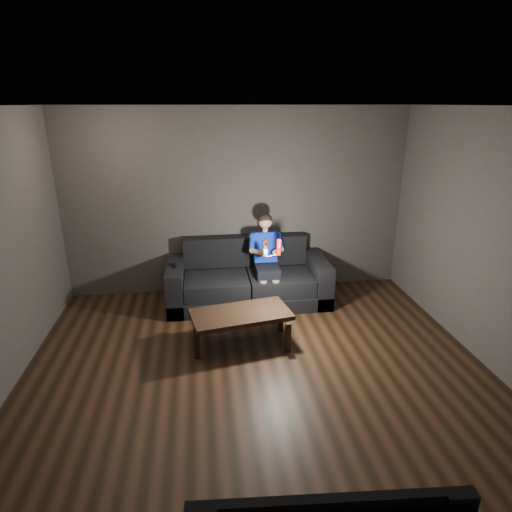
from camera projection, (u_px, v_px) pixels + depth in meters
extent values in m
plane|color=black|center=(261.00, 386.00, 4.37)|extent=(5.00, 5.00, 0.00)
cube|color=#403D38|center=(237.00, 203.00, 6.25)|extent=(5.00, 0.04, 2.70)
cube|color=#403D38|center=(357.00, 497.00, 1.58)|extent=(5.00, 0.04, 2.70)
cube|color=#403D38|center=(512.00, 251.00, 4.22)|extent=(0.04, 5.00, 2.70)
cube|color=beige|center=(262.00, 106.00, 3.46)|extent=(5.00, 5.00, 0.02)
cube|color=black|center=(248.00, 295.00, 6.19)|extent=(2.27, 0.98, 0.20)
cube|color=black|center=(217.00, 286.00, 5.97)|extent=(0.89, 0.69, 0.24)
cube|color=black|center=(280.00, 283.00, 6.08)|extent=(0.89, 0.69, 0.24)
cube|color=black|center=(245.00, 250.00, 6.36)|extent=(1.81, 0.23, 0.44)
cube|color=black|center=(176.00, 285.00, 6.00)|extent=(0.23, 0.98, 0.62)
cube|color=black|center=(317.00, 278.00, 6.25)|extent=(0.23, 0.98, 0.62)
cube|color=black|center=(267.00, 271.00, 5.97)|extent=(0.32, 0.41, 0.15)
cube|color=#062398|center=(265.00, 247.00, 6.07)|extent=(0.32, 0.23, 0.45)
cube|color=#F49F00|center=(266.00, 244.00, 5.96)|extent=(0.10, 0.10, 0.11)
cube|color=red|center=(266.00, 244.00, 5.96)|extent=(0.06, 0.06, 0.07)
cylinder|color=tan|center=(265.00, 230.00, 5.99)|extent=(0.08, 0.08, 0.06)
sphere|color=tan|center=(265.00, 221.00, 5.95)|extent=(0.19, 0.19, 0.19)
ellipsoid|color=black|center=(265.00, 220.00, 5.95)|extent=(0.20, 0.20, 0.17)
cylinder|color=#062398|center=(252.00, 243.00, 5.96)|extent=(0.09, 0.24, 0.21)
cylinder|color=#062398|center=(280.00, 242.00, 6.00)|extent=(0.09, 0.24, 0.21)
cylinder|color=tan|center=(258.00, 250.00, 5.82)|extent=(0.15, 0.25, 0.11)
cylinder|color=tan|center=(279.00, 249.00, 5.85)|extent=(0.15, 0.25, 0.11)
sphere|color=tan|center=(263.00, 253.00, 5.73)|extent=(0.09, 0.09, 0.09)
sphere|color=tan|center=(276.00, 253.00, 5.76)|extent=(0.09, 0.09, 0.09)
cylinder|color=tan|center=(263.00, 293.00, 5.84)|extent=(0.10, 0.10, 0.37)
cylinder|color=tan|center=(276.00, 293.00, 5.86)|extent=(0.10, 0.10, 0.37)
cube|color=red|center=(279.00, 247.00, 5.49)|extent=(0.07, 0.09, 0.21)
cube|color=#651600|center=(279.00, 243.00, 5.44)|extent=(0.04, 0.02, 0.03)
cylinder|color=white|center=(279.00, 249.00, 5.47)|extent=(0.02, 0.01, 0.02)
ellipsoid|color=white|center=(266.00, 251.00, 5.49)|extent=(0.07, 0.09, 0.15)
cylinder|color=black|center=(266.00, 248.00, 5.44)|extent=(0.03, 0.01, 0.03)
cube|color=black|center=(174.00, 265.00, 5.84)|extent=(0.06, 0.16, 0.03)
cube|color=black|center=(174.00, 263.00, 5.88)|extent=(0.02, 0.02, 0.00)
cube|color=black|center=(241.00, 314.00, 5.00)|extent=(1.23, 0.77, 0.05)
cube|color=black|center=(197.00, 343.00, 4.79)|extent=(0.06, 0.06, 0.36)
cube|color=black|center=(288.00, 337.00, 4.92)|extent=(0.06, 0.06, 0.36)
cube|color=black|center=(197.00, 323.00, 5.23)|extent=(0.06, 0.06, 0.36)
cube|color=black|center=(280.00, 318.00, 5.36)|extent=(0.06, 0.06, 0.36)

